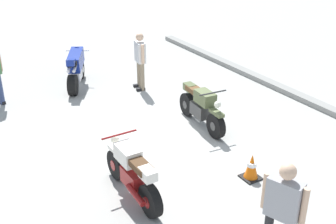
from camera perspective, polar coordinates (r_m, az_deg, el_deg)
name	(u,v)px	position (r m, az deg, el deg)	size (l,w,h in m)	color
ground_plane	(152,135)	(9.95, -2.18, -3.11)	(40.00, 40.00, 0.00)	#9E9E99
curb_edge	(293,94)	(12.55, 16.60, 2.40)	(14.00, 0.30, 0.15)	gray
motorcycle_cream_vintage	(132,173)	(7.69, -4.87, -8.26)	(1.95, 0.70, 1.07)	black
motorcycle_olive_vintage	(201,107)	(10.21, 4.52, 0.65)	(1.96, 0.70, 1.07)	black
motorcycle_blue_sportbike	(76,67)	(12.86, -12.38, 5.93)	(1.80, 1.12, 1.14)	black
person_in_white_shirt	(140,58)	(12.30, -3.80, 7.37)	(0.65, 0.38, 1.68)	gray
person_in_gray_shirt	(283,209)	(6.21, 15.27, -12.59)	(0.66, 0.44, 1.74)	#262628
traffic_cone	(252,167)	(8.42, 11.27, -7.30)	(0.36, 0.36, 0.53)	black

